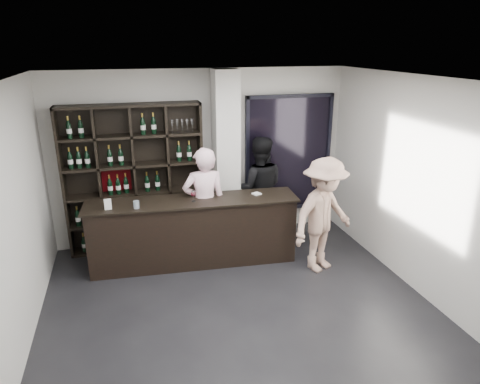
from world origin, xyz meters
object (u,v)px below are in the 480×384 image
object	(u,v)px
customer	(323,215)
wine_shelf	(135,179)
tasting_counter	(194,232)
taster_black	(259,188)
taster_pink	(205,205)

from	to	relation	value
customer	wine_shelf	bearing A→B (deg)	127.15
tasting_counter	customer	world-z (taller)	customer
taster_black	customer	size ratio (longest dim) A/B	1.03
wine_shelf	taster_pink	size ratio (longest dim) A/B	1.32
tasting_counter	taster_pink	bearing A→B (deg)	30.85
taster_pink	customer	xyz separation A→B (m)	(1.63, -0.80, -0.03)
wine_shelf	tasting_counter	distance (m)	1.33
wine_shelf	customer	bearing A→B (deg)	-29.98
wine_shelf	taster_pink	world-z (taller)	wine_shelf
wine_shelf	taster_black	size ratio (longest dim) A/B	1.32
tasting_counter	taster_black	distance (m)	1.47
wine_shelf	taster_black	distance (m)	2.09
tasting_counter	taster_black	xyz separation A→B (m)	(1.26, 0.65, 0.38)
customer	tasting_counter	bearing A→B (deg)	136.16
taster_black	customer	distance (m)	1.46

